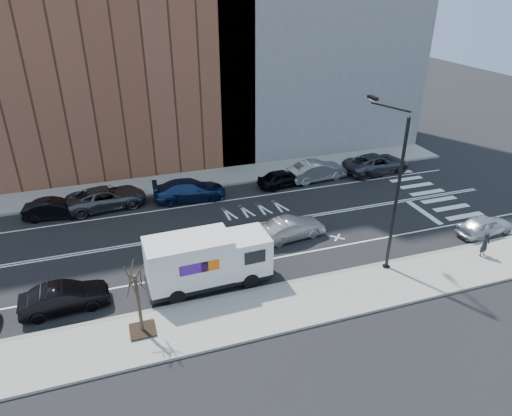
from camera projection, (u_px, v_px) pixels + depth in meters
ground at (235, 228)px, 30.82m from camera, size 120.00×120.00×0.00m
sidewalk_near at (283, 307)px, 23.35m from camera, size 44.00×3.60×0.15m
sidewalk_far at (206, 179)px, 38.23m from camera, size 44.00×3.60×0.15m
curb_near at (271, 287)px, 24.86m from camera, size 44.00×0.25×0.17m
curb_far at (211, 187)px, 36.70m from camera, size 44.00×0.25×0.17m
crosswalk at (433, 196)px, 35.35m from camera, size 3.00×14.00×0.01m
road_markings at (235, 228)px, 30.82m from camera, size 40.00×8.60×0.01m
bldg_brick at (83, 35)px, 36.76m from camera, size 26.00×10.00×22.00m
bldg_concrete at (311, 4)px, 41.53m from camera, size 20.00×10.00×26.00m
streetlight at (393, 186)px, 24.66m from camera, size 0.44×4.02×9.34m
street_tree at (140, 309)px, 21.08m from camera, size 1.20×1.20×3.75m
fedex_van at (207, 260)px, 24.46m from camera, size 6.82×2.57×3.08m
far_parked_b at (55, 209)px, 31.92m from camera, size 4.29×1.93×1.37m
far_parked_c at (107, 198)px, 33.30m from camera, size 5.86×3.20×1.56m
far_parked_d at (190, 190)px, 34.50m from camera, size 5.57×2.59×1.58m
far_parked_e at (283, 178)px, 36.73m from camera, size 4.19×2.03×1.38m
far_parked_f at (317, 171)px, 37.84m from camera, size 5.13×2.26×1.64m
far_parked_g at (377, 163)px, 39.32m from camera, size 5.95×2.99×1.61m
driving_sedan at (292, 228)px, 29.37m from camera, size 4.45×2.02×1.42m
near_parked_rear_a at (65, 298)px, 23.02m from camera, size 4.37×1.74×1.41m
near_parked_front at (485, 226)px, 29.78m from camera, size 4.05×1.93×1.34m
pedestrian at (485, 244)px, 27.17m from camera, size 0.66×0.51×1.60m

